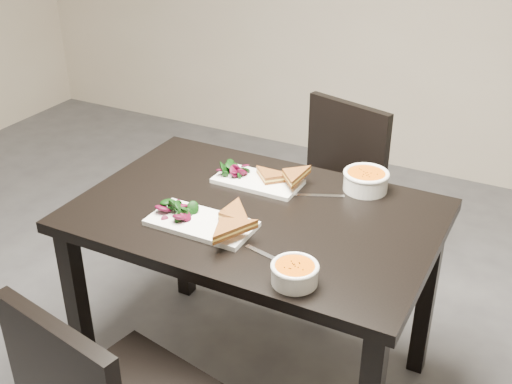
# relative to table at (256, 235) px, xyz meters

# --- Properties ---
(table) EXTENTS (1.20, 0.80, 0.75)m
(table) POSITION_rel_table_xyz_m (0.00, 0.00, 0.00)
(table) COLOR black
(table) RESTS_ON ground
(chair_far) EXTENTS (0.52, 0.52, 0.85)m
(chair_far) POSITION_rel_table_xyz_m (-0.02, 0.76, -0.17)
(chair_far) COLOR black
(chair_far) RESTS_ON ground
(plate_near) EXTENTS (0.34, 0.17, 0.02)m
(plate_near) POSITION_rel_table_xyz_m (-0.11, -0.17, 0.11)
(plate_near) COLOR white
(plate_near) RESTS_ON table
(sandwich_near) EXTENTS (0.18, 0.14, 0.06)m
(sandwich_near) POSITION_rel_table_xyz_m (-0.04, -0.15, 0.14)
(sandwich_near) COLOR #97551F
(sandwich_near) RESTS_ON plate_near
(salad_near) EXTENTS (0.11, 0.10, 0.05)m
(salad_near) POSITION_rel_table_xyz_m (-0.21, -0.17, 0.14)
(salad_near) COLOR black
(salad_near) RESTS_ON plate_near
(soup_bowl_near) EXTENTS (0.14, 0.14, 0.06)m
(soup_bowl_near) POSITION_rel_table_xyz_m (0.28, -0.31, 0.13)
(soup_bowl_near) COLOR white
(soup_bowl_near) RESTS_ON table
(cutlery_near) EXTENTS (0.18, 0.06, 0.00)m
(cutlery_near) POSITION_rel_table_xyz_m (0.16, -0.23, 0.10)
(cutlery_near) COLOR silver
(cutlery_near) RESTS_ON table
(plate_far) EXTENTS (0.31, 0.16, 0.02)m
(plate_far) POSITION_rel_table_xyz_m (-0.09, 0.18, 0.11)
(plate_far) COLOR white
(plate_far) RESTS_ON table
(sandwich_far) EXTENTS (0.19, 0.19, 0.05)m
(sandwich_far) POSITION_rel_table_xyz_m (-0.02, 0.16, 0.14)
(sandwich_far) COLOR #97551F
(sandwich_far) RESTS_ON plate_far
(salad_far) EXTENTS (0.10, 0.09, 0.04)m
(salad_far) POSITION_rel_table_xyz_m (-0.19, 0.18, 0.14)
(salad_far) COLOR black
(salad_far) RESTS_ON plate_far
(soup_bowl_far) EXTENTS (0.16, 0.16, 0.07)m
(soup_bowl_far) POSITION_rel_table_xyz_m (0.28, 0.31, 0.14)
(soup_bowl_far) COLOR white
(soup_bowl_far) RESTS_ON table
(cutlery_far) EXTENTS (0.17, 0.09, 0.00)m
(cutlery_far) POSITION_rel_table_xyz_m (0.15, 0.19, 0.10)
(cutlery_far) COLOR silver
(cutlery_far) RESTS_ON table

